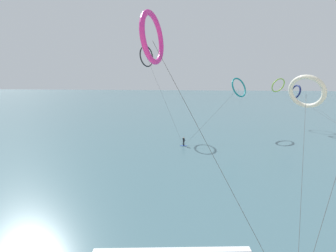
% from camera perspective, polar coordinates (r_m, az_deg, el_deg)
% --- Properties ---
extents(sea_water, '(400.00, 200.00, 0.08)m').
position_cam_1_polar(sea_water, '(110.87, 4.09, 6.35)').
color(sea_water, '#476B75').
rests_on(sea_water, ground).
extents(surfer_cobalt, '(1.40, 0.72, 1.70)m').
position_cam_1_polar(surfer_cobalt, '(40.03, 4.19, -4.28)').
color(surfer_cobalt, '#2647B7').
rests_on(surfer_cobalt, ground).
extents(kite_charcoal, '(10.35, 14.16, 19.56)m').
position_cam_1_polar(kite_charcoal, '(51.19, -5.70, 17.94)').
color(kite_charcoal, black).
rests_on(kite_charcoal, ground).
extents(kite_magenta, '(9.27, 6.61, 16.79)m').
position_cam_1_polar(kite_magenta, '(15.08, -4.09, 22.22)').
color(kite_magenta, '#CC288E').
rests_on(kite_magenta, ground).
extents(kite_teal, '(14.35, 13.85, 12.54)m').
position_cam_1_polar(kite_teal, '(51.01, 18.32, 9.70)').
color(kite_teal, teal).
rests_on(kite_teal, ground).
extents(kite_lime, '(4.25, 45.34, 12.35)m').
position_cam_1_polar(kite_lime, '(63.74, 27.28, 9.55)').
color(kite_lime, '#8CC62D').
rests_on(kite_lime, ground).
extents(kite_navy, '(1.59, 39.12, 10.91)m').
position_cam_1_polar(kite_navy, '(58.87, 30.82, 7.79)').
color(kite_navy, navy).
rests_on(kite_navy, ground).
extents(kite_ivory, '(6.51, 13.22, 12.91)m').
position_cam_1_polar(kite_ivory, '(23.96, 32.90, 7.64)').
color(kite_ivory, silver).
rests_on(kite_ivory, ground).
extents(wave_crest_mid, '(11.69, 1.78, 0.12)m').
position_cam_1_polar(wave_crest_mid, '(18.39, 1.09, -30.19)').
color(wave_crest_mid, white).
rests_on(wave_crest_mid, ground).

